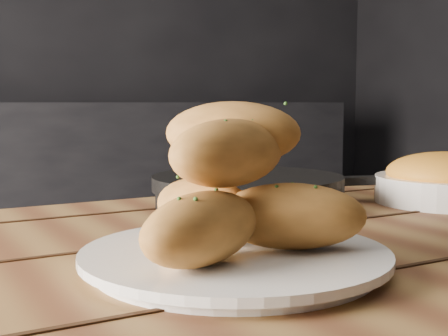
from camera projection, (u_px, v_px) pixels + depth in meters
counter at (20, 216)px, 2.49m from camera, size 2.80×0.60×0.90m
plate at (235, 259)px, 0.56m from camera, size 0.28×0.28×0.02m
bread_rolls at (232, 188)px, 0.56m from camera, size 0.25×0.21×0.13m
skillet at (249, 190)px, 0.90m from camera, size 0.41×0.28×0.05m
bowl at (447, 181)px, 0.93m from camera, size 0.21×0.21×0.08m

